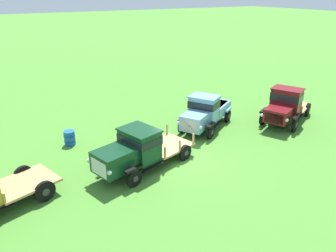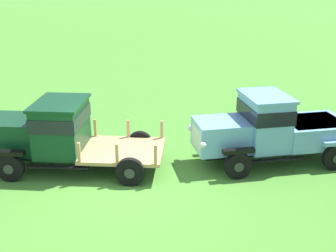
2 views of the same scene
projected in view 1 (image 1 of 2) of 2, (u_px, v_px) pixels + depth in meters
The scene contains 5 objects.
ground_plane at pixel (185, 161), 16.54m from camera, with size 240.00×240.00×0.00m, color #47842D.
vintage_truck_second_in_line at pixel (135, 150), 15.28m from camera, with size 5.66×3.27×2.05m.
vintage_truck_midrow_center at pixel (205, 112), 20.12m from camera, with size 4.92×3.84×2.14m.
vintage_truck_far_side at pixel (285, 106), 20.79m from camera, with size 5.46×3.85×2.29m.
oil_drum_beside_row at pixel (70, 138), 18.15m from camera, with size 0.62×0.62×0.81m.
Camera 1 is at (-8.09, -12.15, 8.03)m, focal length 35.00 mm.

